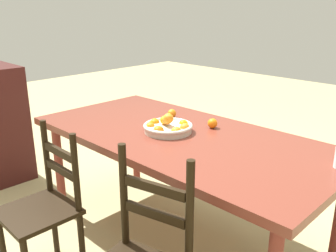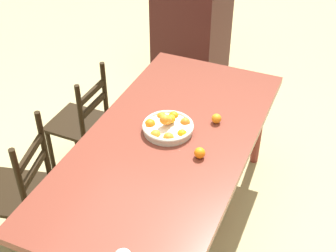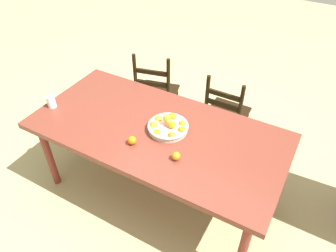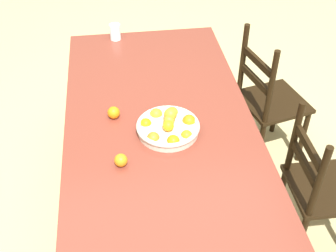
# 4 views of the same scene
# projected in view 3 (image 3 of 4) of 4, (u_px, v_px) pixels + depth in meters

# --- Properties ---
(ground_plane) EXTENTS (12.00, 12.00, 0.00)m
(ground_plane) POSITION_uv_depth(u_px,v_px,m) (159.00, 190.00, 2.98)
(ground_plane) COLOR tan
(dining_table) EXTENTS (2.01, 0.98, 0.76)m
(dining_table) POSITION_uv_depth(u_px,v_px,m) (157.00, 135.00, 2.53)
(dining_table) COLOR brown
(dining_table) RESTS_ON ground
(chair_near_window) EXTENTS (0.48, 0.48, 0.96)m
(chair_near_window) POSITION_uv_depth(u_px,v_px,m) (156.00, 95.00, 3.40)
(chair_near_window) COLOR black
(chair_near_window) RESTS_ON ground
(chair_by_cabinet) EXTENTS (0.39, 0.39, 0.91)m
(chair_by_cabinet) POSITION_uv_depth(u_px,v_px,m) (225.00, 116.00, 3.14)
(chair_by_cabinet) COLOR black
(chair_by_cabinet) RESTS_ON ground
(fruit_bowl) EXTENTS (0.32, 0.32, 0.13)m
(fruit_bowl) POSITION_uv_depth(u_px,v_px,m) (168.00, 126.00, 2.46)
(fruit_bowl) COLOR beige
(fruit_bowl) RESTS_ON dining_table
(orange_loose_0) EXTENTS (0.07, 0.07, 0.07)m
(orange_loose_0) POSITION_uv_depth(u_px,v_px,m) (132.00, 140.00, 2.34)
(orange_loose_0) COLOR orange
(orange_loose_0) RESTS_ON dining_table
(orange_loose_1) EXTENTS (0.06, 0.06, 0.06)m
(orange_loose_1) POSITION_uv_depth(u_px,v_px,m) (176.00, 156.00, 2.22)
(orange_loose_1) COLOR orange
(orange_loose_1) RESTS_ON dining_table
(drinking_glass) EXTENTS (0.07, 0.07, 0.11)m
(drinking_glass) POSITION_uv_depth(u_px,v_px,m) (51.00, 102.00, 2.68)
(drinking_glass) COLOR silver
(drinking_glass) RESTS_ON dining_table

